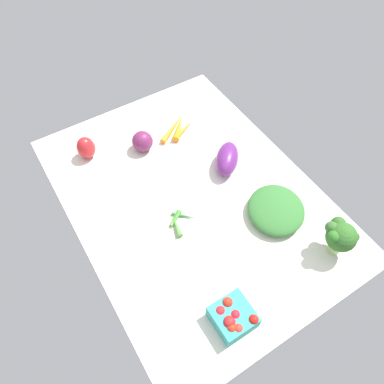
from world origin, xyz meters
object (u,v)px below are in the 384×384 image
(red_onion_center, at_px, (142,141))
(berry_basket, at_px, (233,317))
(bell_pepper_red, at_px, (86,148))
(okra_pile, at_px, (177,221))
(broccoli_head, at_px, (340,235))
(eggplant, at_px, (227,159))
(carrot_bunch, at_px, (178,128))
(leafy_greens_clump, at_px, (276,210))

(red_onion_center, distance_m, berry_basket, 0.68)
(bell_pepper_red, bearing_deg, okra_pile, 17.24)
(broccoli_head, bearing_deg, eggplant, -169.27)
(okra_pile, bearing_deg, broccoli_head, 47.03)
(bell_pepper_red, bearing_deg, red_onion_center, 68.33)
(carrot_bunch, bearing_deg, broccoli_head, 11.43)
(okra_pile, distance_m, eggplant, 0.29)
(berry_basket, distance_m, carrot_bunch, 0.73)
(red_onion_center, distance_m, broccoli_head, 0.72)
(berry_basket, height_order, broccoli_head, broccoli_head)
(carrot_bunch, height_order, leafy_greens_clump, leafy_greens_clump)
(red_onion_center, xyz_separation_m, broccoli_head, (0.66, 0.29, 0.04))
(okra_pile, relative_size, bell_pepper_red, 1.31)
(berry_basket, height_order, okra_pile, berry_basket)
(leafy_greens_clump, bearing_deg, red_onion_center, -154.59)
(broccoli_head, bearing_deg, red_onion_center, -156.20)
(carrot_bunch, bearing_deg, bell_pepper_red, -99.92)
(red_onion_center, distance_m, eggplant, 0.31)
(berry_basket, relative_size, bell_pepper_red, 1.20)
(broccoli_head, distance_m, leafy_greens_clump, 0.21)
(red_onion_center, height_order, berry_basket, red_onion_center)
(berry_basket, distance_m, bell_pepper_red, 0.76)
(berry_basket, distance_m, eggplant, 0.54)
(okra_pile, relative_size, carrot_bunch, 0.68)
(berry_basket, relative_size, leafy_greens_clump, 0.53)
(berry_basket, bearing_deg, carrot_bunch, 160.54)
(bell_pepper_red, bearing_deg, broccoli_head, 32.93)
(bell_pepper_red, bearing_deg, eggplant, 52.60)
(red_onion_center, relative_size, berry_basket, 0.73)
(okra_pile, distance_m, bell_pepper_red, 0.43)
(red_onion_center, bearing_deg, broccoli_head, 23.80)
(berry_basket, height_order, bell_pepper_red, bell_pepper_red)
(leafy_greens_clump, xyz_separation_m, bell_pepper_red, (-0.55, -0.41, 0.02))
(berry_basket, bearing_deg, eggplant, 146.42)
(berry_basket, bearing_deg, okra_pile, 174.58)
(berry_basket, height_order, carrot_bunch, berry_basket)
(okra_pile, relative_size, broccoli_head, 0.91)
(okra_pile, height_order, bell_pepper_red, bell_pepper_red)
(berry_basket, distance_m, leafy_greens_clump, 0.37)
(bell_pepper_red, bearing_deg, leafy_greens_clump, 36.78)
(eggplant, relative_size, bell_pepper_red, 1.69)
(eggplant, xyz_separation_m, carrot_bunch, (-0.24, -0.05, -0.03))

